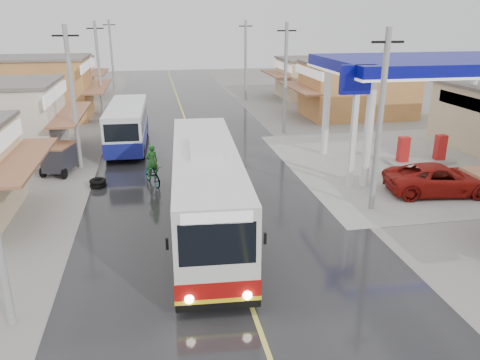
# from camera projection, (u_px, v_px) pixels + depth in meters

# --- Properties ---
(ground) EXTENTS (120.00, 120.00, 0.00)m
(ground) POSITION_uv_depth(u_px,v_px,m) (221.00, 220.00, 20.35)
(ground) COLOR slate
(ground) RESTS_ON ground
(road) EXTENTS (12.00, 90.00, 0.02)m
(road) POSITION_uv_depth(u_px,v_px,m) (191.00, 137.00, 34.25)
(road) COLOR black
(road) RESTS_ON ground
(centre_line) EXTENTS (0.15, 90.00, 0.01)m
(centre_line) POSITION_uv_depth(u_px,v_px,m) (191.00, 137.00, 34.25)
(centre_line) COLOR #D8CC4C
(centre_line) RESTS_ON road
(shopfronts_left) EXTENTS (11.00, 44.00, 5.20)m
(shopfronts_left) POSITION_uv_depth(u_px,v_px,m) (13.00, 135.00, 34.80)
(shopfronts_left) COLOR tan
(shopfronts_left) RESTS_ON ground
(shopfronts_right) EXTENTS (11.00, 44.00, 4.80)m
(shopfronts_right) POSITION_uv_depth(u_px,v_px,m) (401.00, 138.00, 34.05)
(shopfronts_right) COLOR beige
(shopfronts_right) RESTS_ON ground
(utility_poles_left) EXTENTS (1.60, 50.00, 8.00)m
(utility_poles_left) POSITION_uv_depth(u_px,v_px,m) (94.00, 138.00, 33.98)
(utility_poles_left) COLOR gray
(utility_poles_left) RESTS_ON ground
(utility_poles_right) EXTENTS (1.60, 36.00, 8.00)m
(utility_poles_right) POSITION_uv_depth(u_px,v_px,m) (284.00, 133.00, 35.46)
(utility_poles_right) COLOR gray
(utility_poles_right) RESTS_ON ground
(coach_bus) EXTENTS (3.40, 12.18, 3.76)m
(coach_bus) POSITION_uv_depth(u_px,v_px,m) (206.00, 190.00, 18.76)
(coach_bus) COLOR silver
(coach_bus) RESTS_ON road
(second_bus) EXTENTS (2.61, 8.67, 2.85)m
(second_bus) POSITION_uv_depth(u_px,v_px,m) (128.00, 125.00, 31.13)
(second_bus) COLOR silver
(second_bus) RESTS_ON road
(jeepney) EXTENTS (5.63, 3.16, 1.49)m
(jeepney) POSITION_uv_depth(u_px,v_px,m) (440.00, 179.00, 23.20)
(jeepney) COLOR maroon
(jeepney) RESTS_ON ground
(cyclist) EXTENTS (1.35, 2.17, 2.21)m
(cyclist) POSITION_uv_depth(u_px,v_px,m) (153.00, 171.00, 24.42)
(cyclist) COLOR black
(cyclist) RESTS_ON ground
(tricycle_near) EXTENTS (1.89, 2.45, 1.67)m
(tricycle_near) POSITION_uv_depth(u_px,v_px,m) (59.00, 157.00, 26.03)
(tricycle_near) COLOR #26262D
(tricycle_near) RESTS_ON ground
(tyre_stack) EXTENTS (0.86, 0.86, 0.44)m
(tyre_stack) POSITION_uv_depth(u_px,v_px,m) (98.00, 183.00, 24.20)
(tyre_stack) COLOR black
(tyre_stack) RESTS_ON ground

